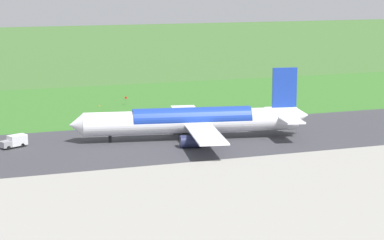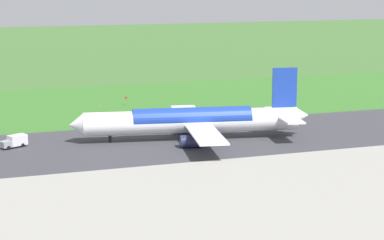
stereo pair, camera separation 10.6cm
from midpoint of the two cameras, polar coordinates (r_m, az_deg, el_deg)
name	(u,v)px [view 2 (the right image)]	position (r m, az deg, el deg)	size (l,w,h in m)	color
ground_plane	(167,142)	(159.20, -1.94, -1.72)	(800.00, 800.00, 0.00)	#3D662D
runway_asphalt	(167,141)	(159.20, -1.94, -1.71)	(600.00, 37.88, 0.06)	#38383D
grass_verge_foreground	(117,106)	(204.21, -5.92, 1.10)	(600.00, 80.00, 0.04)	#346B27
airliner_main	(194,121)	(160.12, 0.15, -0.05)	(53.92, 44.37, 15.88)	white
service_truck_baggage	(14,141)	(157.82, -13.86, -1.64)	(6.20, 4.57, 2.65)	gray
no_stopping_sign	(126,100)	(204.81, -5.23, 1.57)	(0.60, 0.10, 2.56)	slate
traffic_cone_orange	(100,105)	(204.42, -7.31, 1.15)	(0.40, 0.40, 0.55)	orange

